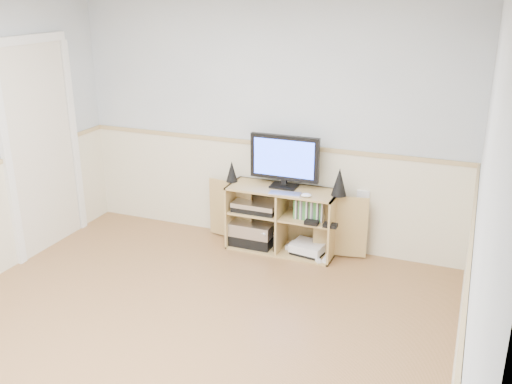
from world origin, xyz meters
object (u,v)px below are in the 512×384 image
at_px(media_cabinet, 283,217).
at_px(keyboard, 285,194).
at_px(monitor, 284,159).
at_px(game_consoles, 307,248).

bearing_deg(media_cabinet, keyboard, -69.00).
height_order(monitor, keyboard, monitor).
bearing_deg(game_consoles, keyboard, -147.90).
distance_m(media_cabinet, game_consoles, 0.38).
relative_size(monitor, game_consoles, 1.49).
relative_size(keyboard, game_consoles, 0.65).
relative_size(media_cabinet, keyboard, 5.58).
bearing_deg(game_consoles, monitor, 167.59).
distance_m(media_cabinet, keyboard, 0.38).
bearing_deg(monitor, media_cabinet, 90.00).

